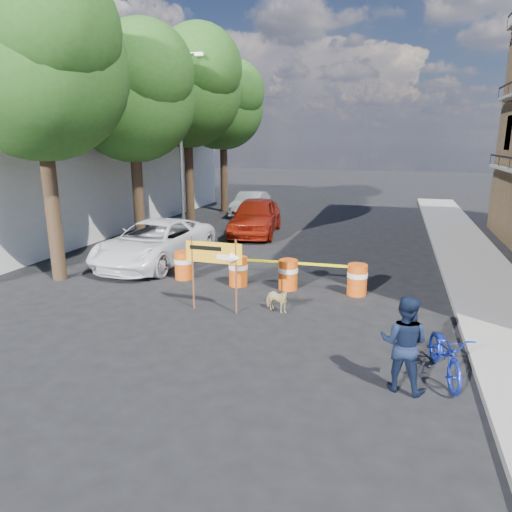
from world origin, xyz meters
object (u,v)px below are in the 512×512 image
Objects in this scene: barrel_mid_left at (238,271)px; pedestrian at (404,343)px; sedan_red at (255,216)px; barrel_far_right at (357,279)px; sedan_silver at (251,204)px; bicycle at (448,331)px; suv_white at (155,242)px; barrel_mid_right at (288,274)px; detour_sign at (221,259)px; dog at (276,300)px; barrel_far_left at (183,265)px.

pedestrian is at bearing -45.63° from barrel_mid_left.
barrel_far_right is at bearing -61.91° from sedan_red.
sedan_silver reaches higher than barrel_far_right.
sedan_red reaches higher than barrel_far_right.
bicycle reaches higher than sedan_silver.
sedan_silver is at bearing 119.42° from barrel_far_right.
barrel_far_right is 14.79m from sedan_silver.
bicycle reaches higher than suv_white.
barrel_mid_right is at bearing 3.36° from barrel_mid_left.
barrel_far_right is at bearing 2.23° from barrel_mid_right.
detour_sign is (-1.22, -2.33, 0.96)m from barrel_mid_right.
sedan_red is 5.73m from sedan_silver.
dog is at bearing -86.19° from barrel_mid_right.
barrel_mid_left is 0.46× the size of detour_sign.
sedan_red is (-6.52, 12.51, -0.02)m from pedestrian.
dog is at bearing -47.60° from barrel_mid_left.
barrel_far_left is 0.22× the size of sedan_silver.
sedan_red is 1.22× the size of sedan_silver.
dog is 0.15× the size of sedan_red.
sedan_red reaches higher than barrel_far_left.
suv_white is at bearing -24.93° from pedestrian.
detour_sign is 0.39× the size of sedan_red.
detour_sign is at bearing 129.72° from dog.
bicycle is 4.54m from dog.
sedan_red reaches higher than sedan_silver.
barrel_mid_right is 0.51× the size of pedestrian.
bicycle reaches higher than pedestrian.
sedan_red is at bearing 102.59° from detour_sign.
pedestrian is (1.19, -5.02, 0.41)m from barrel_far_right.
pedestrian is (6.65, -4.99, 0.41)m from barrel_far_left.
sedan_red is at bearing -50.00° from pedestrian.
detour_sign is (0.32, -2.24, 0.96)m from barrel_mid_left.
barrel_mid_left is 6.93m from bicycle.
barrel_far_right is (5.45, 0.03, 0.00)m from barrel_far_left.
bicycle is (0.78, 0.68, 0.04)m from pedestrian.
barrel_far_left is at bearing -24.40° from pedestrian.
barrel_mid_right is 5.84m from bicycle.
detour_sign reaches higher than suv_white.
pedestrian is 4.35m from dog.
sedan_red is (-3.44, 9.49, 0.54)m from dog.
sedan_red reaches higher than barrel_mid_left.
pedestrian reaches higher than dog.
barrel_mid_left is 1.00× the size of barrel_mid_right.
sedan_silver is at bearing 92.93° from suv_white.
detour_sign is at bearing -81.78° from barrel_mid_left.
suv_white is at bearing -115.07° from sedan_red.
sedan_red reaches higher than barrel_mid_right.
sedan_silver is (-5.38, 14.88, 0.36)m from dog.
dog is at bearing 17.62° from detour_sign.
pedestrian is at bearing -34.48° from suv_white.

